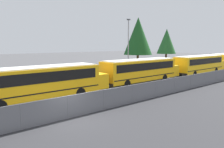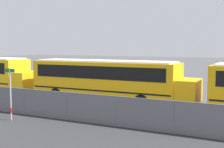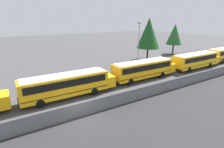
# 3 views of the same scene
# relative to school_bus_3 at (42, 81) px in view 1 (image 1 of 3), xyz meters

# --- Properties ---
(ground_plane) EXTENTS (200.00, 200.00, 0.00)m
(ground_plane) POSITION_rel_school_bus_3_xyz_m (-0.42, -5.36, -1.83)
(ground_plane) COLOR #424244
(fence) EXTENTS (103.37, 0.07, 1.58)m
(fence) POSITION_rel_school_bus_3_xyz_m (-0.42, -5.36, -1.03)
(fence) COLOR #9EA0A5
(fence) RESTS_ON ground_plane
(school_bus_3) EXTENTS (12.35, 2.61, 3.07)m
(school_bus_3) POSITION_rel_school_bus_3_xyz_m (0.00, 0.00, 0.00)
(school_bus_3) COLOR #EDA80F
(school_bus_3) RESTS_ON ground_plane
(school_bus_4) EXTENTS (12.35, 2.61, 3.07)m
(school_bus_4) POSITION_rel_school_bus_3_xyz_m (13.09, 0.43, 0.00)
(school_bus_4) COLOR #EDA80F
(school_bus_4) RESTS_ON ground_plane
(school_bus_5) EXTENTS (12.35, 2.61, 3.07)m
(school_bus_5) POSITION_rel_school_bus_3_xyz_m (26.40, -0.11, 0.00)
(school_bus_5) COLOR yellow
(school_bus_5) RESTS_ON ground_plane
(light_pole) EXTENTS (0.60, 0.24, 8.92)m
(light_pole) POSITION_rel_school_bus_3_xyz_m (17.78, 7.73, 3.02)
(light_pole) COLOR gray
(light_pole) RESTS_ON ground_plane
(tree_0) EXTENTS (5.35, 5.35, 9.88)m
(tree_0) POSITION_rel_school_bus_3_xyz_m (23.25, 10.77, 4.56)
(tree_0) COLOR #51381E
(tree_0) RESTS_ON ground_plane
(tree_1) EXTENTS (4.34, 4.34, 8.34)m
(tree_1) POSITION_rel_school_bus_3_xyz_m (34.77, 12.74, 3.67)
(tree_1) COLOR #51381E
(tree_1) RESTS_ON ground_plane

